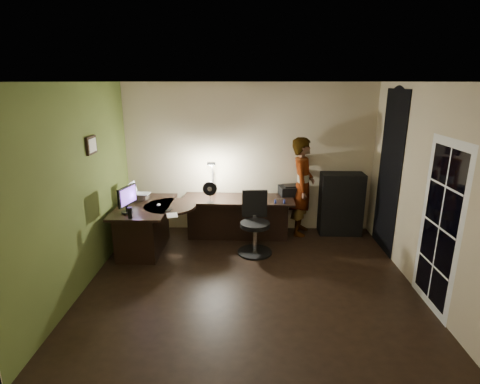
{
  "coord_description": "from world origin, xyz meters",
  "views": [
    {
      "loc": [
        -0.06,
        -4.7,
        2.71
      ],
      "look_at": [
        -0.15,
        1.05,
        1.0
      ],
      "focal_mm": 28.0,
      "sensor_mm": 36.0,
      "label": 1
    }
  ],
  "objects_px": {
    "desk_left": "(146,228)",
    "cabinet": "(341,204)",
    "desk_right": "(238,218)",
    "office_chair": "(255,224)",
    "monitor": "(126,203)",
    "person": "(302,187)"
  },
  "relations": [
    {
      "from": "cabinet",
      "to": "office_chair",
      "type": "distance_m",
      "value": 1.81
    },
    {
      "from": "desk_left",
      "to": "monitor",
      "type": "relative_size",
      "value": 3.03
    },
    {
      "from": "cabinet",
      "to": "person",
      "type": "relative_size",
      "value": 0.64
    },
    {
      "from": "desk_right",
      "to": "monitor",
      "type": "relative_size",
      "value": 4.37
    },
    {
      "from": "cabinet",
      "to": "desk_left",
      "type": "bearing_deg",
      "value": -166.15
    },
    {
      "from": "monitor",
      "to": "cabinet",
      "type": "bearing_deg",
      "value": 33.66
    },
    {
      "from": "desk_right",
      "to": "monitor",
      "type": "height_order",
      "value": "monitor"
    },
    {
      "from": "office_chair",
      "to": "person",
      "type": "height_order",
      "value": "person"
    },
    {
      "from": "desk_right",
      "to": "cabinet",
      "type": "bearing_deg",
      "value": 8.72
    },
    {
      "from": "desk_left",
      "to": "cabinet",
      "type": "bearing_deg",
      "value": 13.27
    },
    {
      "from": "office_chair",
      "to": "desk_left",
      "type": "bearing_deg",
      "value": 175.44
    },
    {
      "from": "desk_right",
      "to": "office_chair",
      "type": "relative_size",
      "value": 1.94
    },
    {
      "from": "desk_left",
      "to": "desk_right",
      "type": "distance_m",
      "value": 1.61
    },
    {
      "from": "cabinet",
      "to": "office_chair",
      "type": "xyz_separation_m",
      "value": [
        -1.58,
        -0.88,
        -0.06
      ]
    },
    {
      "from": "monitor",
      "to": "person",
      "type": "distance_m",
      "value": 3.04
    },
    {
      "from": "desk_left",
      "to": "person",
      "type": "height_order",
      "value": "person"
    },
    {
      "from": "desk_left",
      "to": "monitor",
      "type": "bearing_deg",
      "value": -111.06
    },
    {
      "from": "desk_left",
      "to": "cabinet",
      "type": "xyz_separation_m",
      "value": [
        3.37,
        0.77,
        0.18
      ]
    },
    {
      "from": "cabinet",
      "to": "person",
      "type": "distance_m",
      "value": 0.78
    },
    {
      "from": "monitor",
      "to": "person",
      "type": "height_order",
      "value": "person"
    },
    {
      "from": "desk_left",
      "to": "desk_right",
      "type": "bearing_deg",
      "value": 20.7
    },
    {
      "from": "cabinet",
      "to": "monitor",
      "type": "distance_m",
      "value": 3.73
    }
  ]
}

